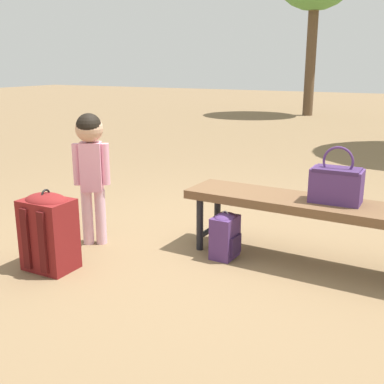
% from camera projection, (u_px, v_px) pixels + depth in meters
% --- Properties ---
extents(ground_plane, '(40.00, 40.00, 0.00)m').
position_uv_depth(ground_plane, '(197.00, 254.00, 3.45)').
color(ground_plane, brown).
rests_on(ground_plane, ground).
extents(park_bench, '(1.62, 0.47, 0.45)m').
position_uv_depth(park_bench, '(302.00, 207.00, 3.21)').
color(park_bench, brown).
rests_on(park_bench, ground).
extents(handbag, '(0.32, 0.18, 0.37)m').
position_uv_depth(handbag, '(336.00, 183.00, 3.09)').
color(handbag, '#4C2D66').
rests_on(handbag, park_bench).
extents(child_standing, '(0.24, 0.20, 0.98)m').
position_uv_depth(child_standing, '(91.00, 158.00, 3.48)').
color(child_standing, '#E5B2C6').
rests_on(child_standing, ground).
extents(backpack_large, '(0.33, 0.29, 0.55)m').
position_uv_depth(backpack_large, '(49.00, 230.00, 3.14)').
color(backpack_large, maroon).
rests_on(backpack_large, ground).
extents(backpack_small, '(0.19, 0.21, 0.34)m').
position_uv_depth(backpack_small, '(225.00, 234.00, 3.35)').
color(backpack_small, '#4C2D66').
rests_on(backpack_small, ground).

